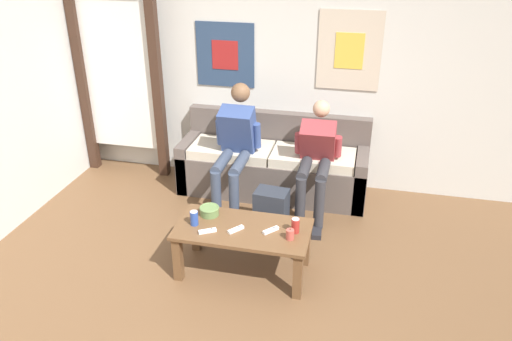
% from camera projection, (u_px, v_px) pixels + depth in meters
% --- Properties ---
extents(ground_plane, '(18.00, 18.00, 0.00)m').
position_uv_depth(ground_plane, '(215.00, 327.00, 3.64)').
color(ground_plane, brown).
extents(wall_back, '(10.00, 0.07, 2.55)m').
position_uv_depth(wall_back, '(281.00, 69.00, 5.24)').
color(wall_back, silver).
rests_on(wall_back, ground_plane).
extents(door_frame, '(1.00, 0.10, 2.15)m').
position_uv_depth(door_frame, '(118.00, 71.00, 5.45)').
color(door_frame, '#382319').
rests_on(door_frame, ground_plane).
extents(couch, '(1.99, 0.66, 0.83)m').
position_uv_depth(couch, '(273.00, 166.00, 5.39)').
color(couch, '#564C47').
rests_on(couch, ground_plane).
extents(coffee_table, '(1.10, 0.55, 0.43)m').
position_uv_depth(coffee_table, '(243.00, 236.00, 4.08)').
color(coffee_table, brown).
rests_on(coffee_table, ground_plane).
extents(person_seated_adult, '(0.47, 0.92, 1.22)m').
position_uv_depth(person_seated_adult, '(235.00, 143.00, 4.99)').
color(person_seated_adult, '#384256').
rests_on(person_seated_adult, ground_plane).
extents(person_seated_teen, '(0.47, 0.88, 1.10)m').
position_uv_depth(person_seated_teen, '(316.00, 157.00, 4.85)').
color(person_seated_teen, '#2D2D33').
rests_on(person_seated_teen, ground_plane).
extents(backpack, '(0.32, 0.27, 0.41)m').
position_uv_depth(backpack, '(271.00, 212.00, 4.73)').
color(backpack, '#282D38').
rests_on(backpack, ground_plane).
extents(ceramic_bowl, '(0.17, 0.17, 0.08)m').
position_uv_depth(ceramic_bowl, '(209.00, 210.00, 4.21)').
color(ceramic_bowl, '#607F47').
rests_on(ceramic_bowl, coffee_table).
extents(pillar_candle, '(0.06, 0.06, 0.10)m').
position_uv_depth(pillar_candle, '(290.00, 234.00, 3.88)').
color(pillar_candle, '#B24C42').
rests_on(pillar_candle, coffee_table).
extents(drink_can_blue, '(0.07, 0.07, 0.12)m').
position_uv_depth(drink_can_blue, '(194.00, 218.00, 4.06)').
color(drink_can_blue, '#28479E').
rests_on(drink_can_blue, coffee_table).
extents(drink_can_red, '(0.07, 0.07, 0.12)m').
position_uv_depth(drink_can_red, '(295.00, 226.00, 3.96)').
color(drink_can_red, maroon).
rests_on(drink_can_red, coffee_table).
extents(game_controller_near_left, '(0.12, 0.13, 0.03)m').
position_uv_depth(game_controller_near_left, '(271.00, 230.00, 3.99)').
color(game_controller_near_left, white).
rests_on(game_controller_near_left, coffee_table).
extents(game_controller_near_right, '(0.14, 0.10, 0.03)m').
position_uv_depth(game_controller_near_right, '(208.00, 231.00, 3.98)').
color(game_controller_near_right, white).
rests_on(game_controller_near_right, coffee_table).
extents(game_controller_far_center, '(0.12, 0.13, 0.03)m').
position_uv_depth(game_controller_far_center, '(236.00, 229.00, 4.00)').
color(game_controller_far_center, white).
rests_on(game_controller_far_center, coffee_table).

